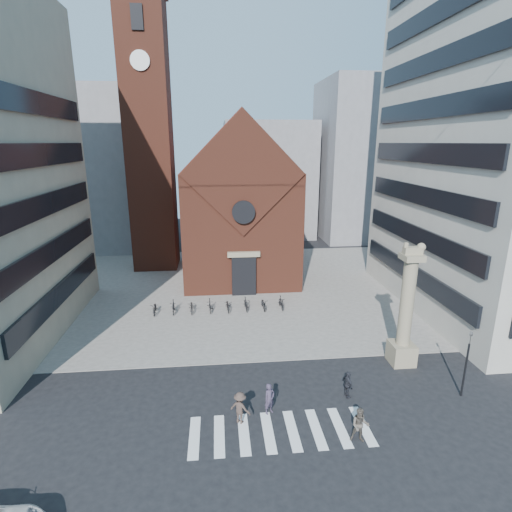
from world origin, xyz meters
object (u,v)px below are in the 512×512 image
at_px(lion_column, 405,317).
at_px(scooter_0, 155,308).
at_px(pedestrian_1, 360,425).
at_px(pedestrian_0, 269,399).
at_px(pedestrian_2, 348,385).
at_px(traffic_light, 466,362).

distance_m(lion_column, scooter_0, 21.10).
relative_size(pedestrian_1, scooter_0, 0.99).
height_order(pedestrian_0, pedestrian_2, pedestrian_0).
relative_size(lion_column, traffic_light, 2.02).
relative_size(lion_column, pedestrian_0, 4.71).
bearing_deg(pedestrian_2, pedestrian_0, 89.19).
bearing_deg(scooter_0, pedestrian_0, -62.96).
bearing_deg(pedestrian_2, lion_column, -67.50).
bearing_deg(lion_column, pedestrian_1, -127.93).
height_order(pedestrian_0, scooter_0, pedestrian_0).
distance_m(pedestrian_0, scooter_0, 16.82).
relative_size(pedestrian_2, scooter_0, 0.89).
bearing_deg(pedestrian_0, traffic_light, -29.80).
relative_size(lion_column, pedestrian_1, 4.53).
xyz_separation_m(pedestrian_0, pedestrian_2, (4.86, 0.98, -0.06)).
distance_m(lion_column, pedestrian_0, 11.09).
bearing_deg(traffic_light, lion_column, 116.46).
height_order(lion_column, traffic_light, lion_column).
distance_m(pedestrian_1, scooter_0, 21.43).
xyz_separation_m(traffic_light, scooter_0, (-20.28, 14.11, -1.73)).
bearing_deg(pedestrian_2, pedestrian_1, 159.22).
height_order(traffic_light, pedestrian_0, traffic_light).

